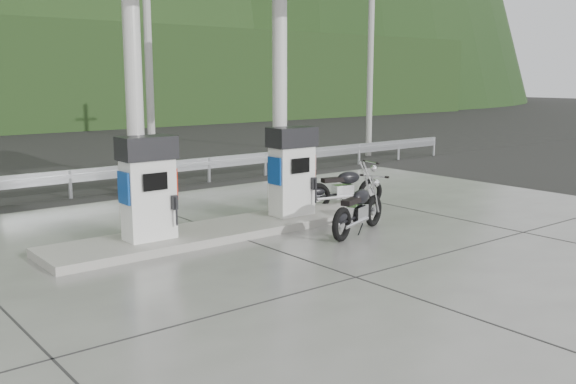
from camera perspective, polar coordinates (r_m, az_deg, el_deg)
ground at (r=10.41m, az=2.16°, el=-6.38°), size 160.00×160.00×0.00m
forecourt_apron at (r=10.40m, az=2.16°, el=-6.33°), size 18.00×14.00×0.02m
pump_island at (r=12.32m, az=-5.46°, el=-3.33°), size 7.00×1.40×0.15m
gas_pump_left at (r=11.35m, az=-12.32°, el=0.34°), size 0.95×0.55×1.80m
gas_pump_right at (r=13.06m, az=0.35°, el=1.85°), size 0.95×0.55×1.80m
canopy_column_left at (r=11.55m, az=-13.52°, el=8.45°), size 0.30×0.30×5.00m
canopy_column_right at (r=13.23m, az=-0.74°, el=8.92°), size 0.30×0.30×5.00m
guardrail at (r=17.01m, az=-15.71°, el=2.20°), size 26.00×0.16×1.42m
road at (r=20.35m, az=-19.48°, el=1.25°), size 60.00×7.00×0.01m
utility_pole_b at (r=19.08m, az=-12.35°, el=13.09°), size 0.22×0.22×8.00m
utility_pole_c at (r=24.47m, az=7.36°, el=12.56°), size 0.22×0.22×8.00m
motorcycle_left at (r=12.27m, az=6.28°, el=-1.60°), size 1.99×1.21×0.90m
motorcycle_right at (r=14.60m, az=5.05°, el=0.32°), size 1.98×0.98×0.90m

